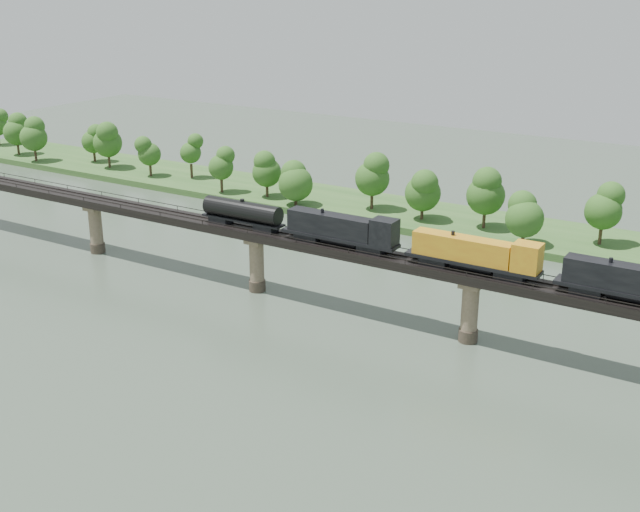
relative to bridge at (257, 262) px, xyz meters
The scene contains 6 objects.
ground 30.49m from the bridge, 90.00° to the right, with size 400.00×400.00×0.00m, color #364436.
far_bank 55.20m from the bridge, 90.00° to the left, with size 300.00×24.00×1.60m, color #2D5421.
bridge is the anchor object (origin of this frame).
bridge_superstructure 6.33m from the bridge, 90.00° to the left, with size 220.00×4.90×0.75m.
far_treeline 51.30m from the bridge, 99.23° to the left, with size 289.06×17.54×13.60m.
freight_train 33.56m from the bridge, ahead, with size 84.13×3.28×5.79m.
Camera 1 is at (79.47, -77.65, 53.50)m, focal length 45.00 mm.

